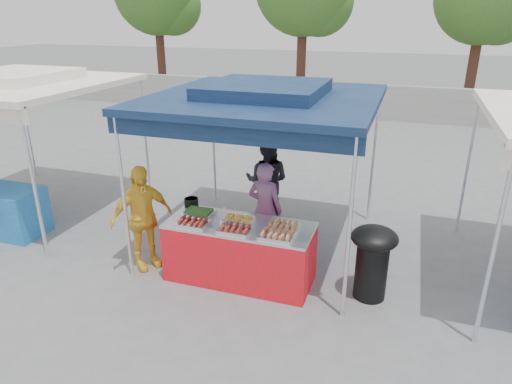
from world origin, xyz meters
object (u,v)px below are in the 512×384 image
(helper_man, at_px, (267,182))
(vendor_table, at_px, (240,252))
(vendor_woman, at_px, (265,210))
(customer_person, at_px, (142,218))
(cooking_pot, at_px, (191,202))
(wok_burner, at_px, (373,257))

(helper_man, bearing_deg, vendor_table, 92.40)
(vendor_woman, relative_size, customer_person, 0.95)
(helper_man, xyz_separation_m, customer_person, (-1.26, -1.94, -0.02))
(cooking_pot, distance_m, helper_man, 1.64)
(wok_burner, bearing_deg, customer_person, 172.19)
(vendor_woman, bearing_deg, vendor_table, 89.08)
(wok_burner, relative_size, customer_person, 0.65)
(vendor_table, height_order, vendor_woman, vendor_woman)
(cooking_pot, height_order, vendor_woman, vendor_woman)
(cooking_pot, distance_m, vendor_woman, 1.10)
(vendor_woman, bearing_deg, customer_person, 37.60)
(wok_burner, relative_size, helper_man, 0.63)
(cooking_pot, xyz_separation_m, wok_burner, (2.65, -0.21, -0.31))
(cooking_pot, xyz_separation_m, helper_man, (0.71, 1.47, -0.11))
(vendor_table, relative_size, customer_person, 1.28)
(cooking_pot, relative_size, vendor_woman, 0.14)
(cooking_pot, relative_size, customer_person, 0.13)
(wok_burner, bearing_deg, helper_man, 126.71)
(vendor_table, distance_m, wok_burner, 1.78)
(helper_man, height_order, customer_person, helper_man)
(vendor_table, bearing_deg, vendor_woman, 82.20)
(cooking_pot, relative_size, helper_man, 0.13)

